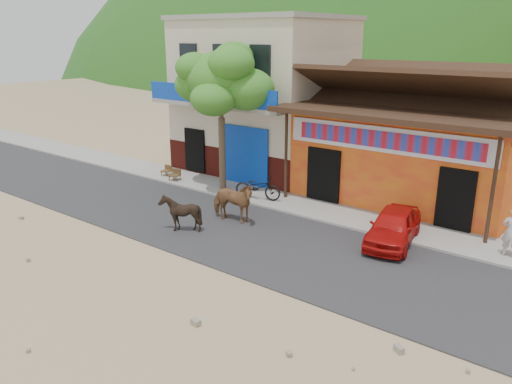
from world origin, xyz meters
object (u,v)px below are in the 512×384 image
Objects in this scene: cow_tan at (232,202)px; cafe_chair_left at (166,166)px; scooter at (258,187)px; tree at (221,118)px; red_car at (393,226)px; cow_dark at (180,213)px; pedestrian at (512,232)px; cafe_chair_right at (174,170)px.

cafe_chair_left is (-6.17, 2.59, -0.23)m from cow_tan.
tree is at bearing 66.45° from scooter.
cafe_chair_left is (-11.42, 0.94, -0.05)m from red_car.
cow_dark reaches higher than scooter.
cow_dark is 6.96m from red_car.
red_car reaches higher than cafe_chair_left.
pedestrian reaches higher than cafe_chair_right.
pedestrian reaches higher than cow_tan.
cow_tan reaches higher than cafe_chair_left.
red_car is 3.81× the size of cafe_chair_left.
scooter is (-0.68, 2.38, -0.17)m from cow_tan.
tree is at bearing -3.74° from pedestrian.
scooter is 2.05× the size of cafe_chair_right.
scooter reaches higher than cafe_chair_right.
cow_dark is 0.67× the size of scooter.
red_car is 2.17× the size of pedestrian.
pedestrian is at bearing -0.24° from tree.
cafe_chair_right reaches higher than cafe_chair_left.
tree is at bearing -146.62° from cow_dark.
cow_dark is at bearing 143.85° from cow_tan.
tree is at bearing 36.33° from cow_tan.
tree reaches higher than pedestrian.
tree is 4.28m from cafe_chair_left.
scooter is at bearing -10.68° from cafe_chair_right.
cow_dark reaches higher than cafe_chair_right.
cow_tan reaches higher than cow_dark.
cafe_chair_right is at bearing -29.51° from cafe_chair_left.
cow_dark is (1.90, -4.35, -2.45)m from tree.
pedestrian is (3.20, 0.95, 0.28)m from red_car.
scooter is at bearing -7.32° from tree.
cow_tan is 1.16× the size of pedestrian.
pedestrian is (8.45, 2.60, 0.10)m from cow_tan.
cow_tan is 2.04× the size of cafe_chair_left.
cow_tan is 8.84m from pedestrian.
tree is 8.45m from red_car.
pedestrian is (11.20, -0.05, -2.24)m from tree.
red_car is 1.74× the size of scooter.
red_car is (5.25, 1.64, -0.18)m from cow_tan.
cafe_chair_right is at bearing 57.13° from cow_tan.
scooter is 9.14m from pedestrian.
cow_tan is 1.91m from cow_dark.
red_car is 10.53m from cafe_chair_right.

